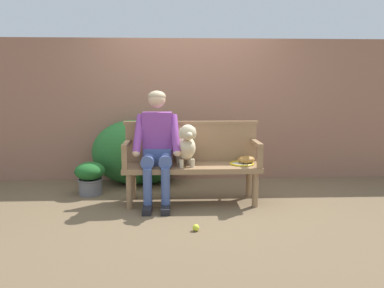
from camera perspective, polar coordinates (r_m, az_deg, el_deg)
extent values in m
plane|color=brown|center=(4.44, 0.00, -9.09)|extent=(40.00, 40.00, 0.00)
cube|color=#936651|center=(5.55, -0.58, 5.37)|extent=(8.00, 0.30, 2.07)
ellipsoid|color=#194C1E|center=(5.27, -6.61, -1.58)|extent=(0.94, 0.84, 0.84)
ellipsoid|color=#286B2D|center=(5.24, -9.14, -1.30)|extent=(1.16, 0.71, 0.91)
cube|color=#93704C|center=(4.33, 0.00, -3.67)|extent=(1.60, 0.50, 0.06)
cylinder|color=#93704C|center=(4.23, -9.77, -7.29)|extent=(0.07, 0.07, 0.40)
cylinder|color=#93704C|center=(4.29, 9.84, -7.06)|extent=(0.07, 0.07, 0.40)
cylinder|color=#93704C|center=(4.59, -9.17, -6.00)|extent=(0.07, 0.07, 0.40)
cylinder|color=#93704C|center=(4.65, 8.86, -5.81)|extent=(0.07, 0.07, 0.40)
cube|color=#93704C|center=(4.50, -0.12, 0.17)|extent=(1.60, 0.05, 0.46)
cube|color=#93704C|center=(4.47, -0.12, 3.34)|extent=(1.64, 0.06, 0.04)
cube|color=#93704C|center=(4.13, -10.49, -2.29)|extent=(0.06, 0.06, 0.24)
cube|color=#93704C|center=(4.31, -10.16, 0.07)|extent=(0.06, 0.50, 0.04)
cube|color=#93704C|center=(4.20, 10.57, -2.12)|extent=(0.06, 0.06, 0.24)
cube|color=#93704C|center=(4.37, 10.01, 0.19)|extent=(0.06, 0.50, 0.04)
cube|color=black|center=(4.11, -6.98, -10.14)|extent=(0.10, 0.24, 0.07)
cylinder|color=#475B93|center=(4.11, -6.96, -6.61)|extent=(0.10, 0.10, 0.41)
cylinder|color=#475B93|center=(4.21, -6.86, -2.56)|extent=(0.15, 0.32, 0.15)
cube|color=black|center=(4.10, -4.15, -10.15)|extent=(0.10, 0.24, 0.07)
cylinder|color=#475B93|center=(4.10, -4.15, -6.61)|extent=(0.10, 0.10, 0.41)
cylinder|color=#475B93|center=(4.20, -4.13, -2.55)|extent=(0.15, 0.32, 0.15)
cube|color=#475B93|center=(4.35, -5.39, -1.89)|extent=(0.32, 0.24, 0.20)
cube|color=#843D93|center=(4.33, -5.43, 1.54)|extent=(0.34, 0.22, 0.52)
cylinder|color=#843D93|center=(4.23, -8.35, 1.59)|extent=(0.14, 0.33, 0.45)
sphere|color=#DBB28E|center=(4.14, -8.74, -1.37)|extent=(0.09, 0.09, 0.09)
cylinder|color=#843D93|center=(4.21, -2.65, 1.63)|extent=(0.14, 0.33, 0.45)
sphere|color=#DBB28E|center=(4.12, -2.36, -1.33)|extent=(0.09, 0.09, 0.09)
sphere|color=#DBB28E|center=(4.28, -5.52, 6.96)|extent=(0.20, 0.20, 0.20)
ellipsoid|color=tan|center=(4.29, -5.52, 7.37)|extent=(0.21, 0.21, 0.14)
cylinder|color=beige|center=(4.17, -1.67, -3.06)|extent=(0.05, 0.05, 0.09)
cylinder|color=beige|center=(4.20, 0.08, -2.99)|extent=(0.05, 0.05, 0.09)
cylinder|color=beige|center=(4.38, -2.16, -2.50)|extent=(0.05, 0.05, 0.09)
cylinder|color=beige|center=(4.40, -0.49, -2.44)|extent=(0.05, 0.05, 0.09)
ellipsoid|color=beige|center=(4.26, -1.07, -0.53)|extent=(0.29, 0.39, 0.28)
sphere|color=beige|center=(4.13, -0.75, -0.48)|extent=(0.17, 0.17, 0.17)
sphere|color=beige|center=(4.07, -0.66, 1.82)|extent=(0.18, 0.18, 0.18)
ellipsoid|color=beige|center=(4.00, -0.45, 1.44)|extent=(0.09, 0.12, 0.07)
ellipsoid|color=beige|center=(4.07, -1.73, 1.65)|extent=(0.06, 0.05, 0.13)
ellipsoid|color=beige|center=(4.10, 0.34, 1.70)|extent=(0.06, 0.05, 0.13)
sphere|color=beige|center=(4.41, -1.48, 0.54)|extent=(0.08, 0.08, 0.08)
torus|color=yellow|center=(4.40, 7.78, -3.02)|extent=(0.34, 0.34, 0.02)
cylinder|color=silver|center=(4.40, 7.78, -3.11)|extent=(0.25, 0.25, 0.00)
cube|color=yellow|center=(4.56, 7.79, -2.55)|extent=(0.05, 0.08, 0.02)
cylinder|color=black|center=(4.69, 7.79, -2.22)|extent=(0.07, 0.22, 0.03)
ellipsoid|color=#9E6B2D|center=(4.45, 8.47, -2.44)|extent=(0.27, 0.24, 0.09)
sphere|color=#CCDB33|center=(3.59, 0.61, -12.93)|extent=(0.07, 0.07, 0.07)
cylinder|color=slate|center=(4.92, -15.56, -6.48)|extent=(0.29, 0.29, 0.19)
torus|color=slate|center=(4.89, -15.61, -5.38)|extent=(0.32, 0.32, 0.02)
ellipsoid|color=#1E5B23|center=(4.87, -15.66, -4.08)|extent=(0.38, 0.38, 0.23)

